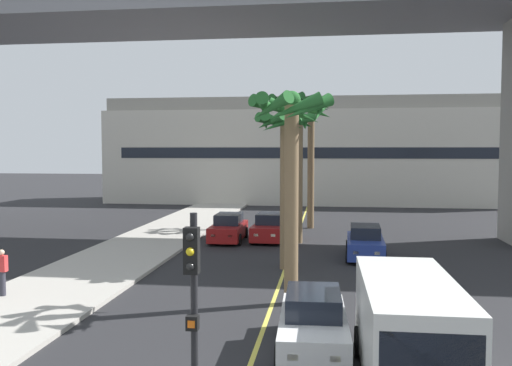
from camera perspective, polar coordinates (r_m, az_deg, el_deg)
The scene contains 15 objects.
sidewalk_left at distance 19.29m, azimuth -24.00°, elevation -12.28°, with size 4.80×80.00×0.15m, color #ADA89E.
lane_stripe_center at distance 24.41m, azimuth 3.14°, elevation -8.83°, with size 0.14×56.00×0.01m, color #DBCC4C.
bridge_overpass at distance 32.15m, azimuth 6.76°, elevation 17.59°, with size 65.51×8.00×16.62m.
pier_building_backdrop at distance 53.73m, azimuth 5.64°, elevation 3.29°, with size 39.48×8.04×10.12m.
car_queue_front at distance 14.56m, azimuth 6.04°, elevation -14.54°, with size 1.94×4.16×1.56m.
car_queue_second at distance 31.06m, azimuth -2.91°, elevation -4.81°, with size 1.86×4.11×1.56m.
car_queue_third at distance 26.81m, azimuth 11.40°, elevation -6.21°, with size 1.95×4.16×1.56m.
car_queue_fourth at distance 31.23m, azimuth 1.43°, elevation -4.76°, with size 1.91×4.14×1.56m.
delivery_van at distance 12.86m, azimuth 15.74°, elevation -14.48°, with size 2.18×5.26×2.36m.
traffic_light_median_near at distance 9.19m, azimuth -6.63°, elevation -12.44°, with size 0.24×0.37×4.20m.
palm_tree_near_median at distance 23.53m, azimuth 3.05°, elevation 4.10°, with size 2.74×2.72×6.94m.
palm_tree_mid_median at distance 30.22m, azimuth 4.56°, elevation 6.65°, with size 3.57×3.59×8.34m.
palm_tree_far_median at distance 36.01m, azimuth 5.81°, elevation 6.15°, with size 2.74×2.80×8.77m.
palm_tree_farthest_median at distance 18.13m, azimuth 3.75°, elevation 4.44°, with size 2.97×2.97×7.18m.
pedestrian_mid_block at distance 21.01m, azimuth -25.15°, elevation -8.43°, with size 0.34×0.22×1.62m.
Camera 1 is at (1.83, 0.23, 5.24)m, focal length 38.04 mm.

